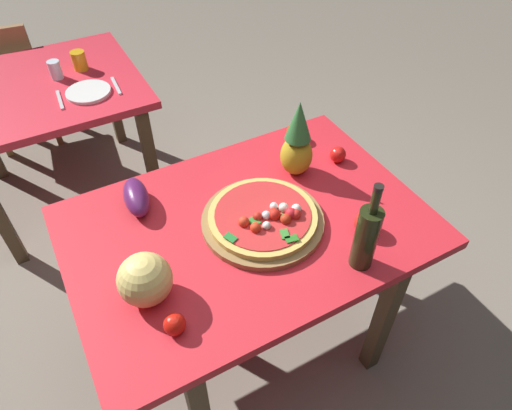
% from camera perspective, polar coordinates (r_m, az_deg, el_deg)
% --- Properties ---
extents(ground_plane, '(10.00, 10.00, 0.00)m').
position_cam_1_polar(ground_plane, '(2.27, -0.78, -15.28)').
color(ground_plane, gray).
extents(display_table, '(1.29, 0.89, 0.75)m').
position_cam_1_polar(display_table, '(1.73, -1.00, -4.29)').
color(display_table, '#4F3B26').
rests_on(display_table, ground_plane).
extents(background_table, '(0.99, 0.89, 0.75)m').
position_cam_1_polar(background_table, '(2.72, -24.63, 11.49)').
color(background_table, '#4F3B26').
rests_on(background_table, ground_plane).
extents(dining_chair, '(0.44, 0.44, 0.85)m').
position_cam_1_polar(dining_chair, '(3.39, -28.29, 13.52)').
color(dining_chair, olive).
rests_on(dining_chair, ground_plane).
extents(pizza_board, '(0.44, 0.44, 0.02)m').
position_cam_1_polar(pizza_board, '(1.65, 0.83, -1.99)').
color(pizza_board, olive).
rests_on(pizza_board, display_table).
extents(pizza, '(0.39, 0.39, 0.06)m').
position_cam_1_polar(pizza, '(1.63, 1.07, -1.40)').
color(pizza, '#D1B657').
rests_on(pizza, pizza_board).
extents(wine_bottle, '(0.08, 0.08, 0.35)m').
position_cam_1_polar(wine_bottle, '(1.49, 13.54, -3.83)').
color(wine_bottle, black).
rests_on(wine_bottle, display_table).
extents(pineapple_left, '(0.13, 0.13, 0.33)m').
position_cam_1_polar(pineapple_left, '(1.79, 5.15, 7.72)').
color(pineapple_left, gold).
rests_on(pineapple_left, display_table).
extents(melon, '(0.17, 0.17, 0.17)m').
position_cam_1_polar(melon, '(1.44, -13.63, -8.98)').
color(melon, '#E3C96D').
rests_on(melon, display_table).
extents(bell_pepper, '(0.08, 0.08, 0.09)m').
position_cam_1_polar(bell_pepper, '(1.65, 13.52, -2.15)').
color(bell_pepper, red).
rests_on(bell_pepper, display_table).
extents(eggplant, '(0.12, 0.21, 0.09)m').
position_cam_1_polar(eggplant, '(1.75, -14.66, 0.97)').
color(eggplant, '#531C53').
rests_on(eggplant, display_table).
extents(tomato_by_bottle, '(0.07, 0.07, 0.07)m').
position_cam_1_polar(tomato_by_bottle, '(1.39, -10.08, -14.38)').
color(tomato_by_bottle, red).
rests_on(tomato_by_bottle, display_table).
extents(tomato_beside_pepper, '(0.07, 0.07, 0.07)m').
position_cam_1_polar(tomato_beside_pepper, '(1.93, 10.13, 6.19)').
color(tomato_beside_pepper, red).
rests_on(tomato_beside_pepper, display_table).
extents(tomato_near_board, '(0.08, 0.08, 0.08)m').
position_cam_1_polar(tomato_near_board, '(2.03, 4.85, 9.04)').
color(tomato_near_board, red).
rests_on(tomato_near_board, display_table).
extents(drinking_glass_juice, '(0.07, 0.07, 0.10)m').
position_cam_1_polar(drinking_glass_juice, '(2.72, -21.10, 16.40)').
color(drinking_glass_juice, gold).
rests_on(drinking_glass_juice, background_table).
extents(drinking_glass_water, '(0.06, 0.06, 0.09)m').
position_cam_1_polar(drinking_glass_water, '(2.68, -23.67, 15.14)').
color(drinking_glass_water, silver).
rests_on(drinking_glass_water, background_table).
extents(dinner_plate, '(0.22, 0.22, 0.02)m').
position_cam_1_polar(dinner_plate, '(2.50, -20.11, 13.05)').
color(dinner_plate, white).
rests_on(dinner_plate, background_table).
extents(fork_utensil, '(0.03, 0.18, 0.01)m').
position_cam_1_polar(fork_utensil, '(2.49, -23.18, 11.91)').
color(fork_utensil, silver).
rests_on(fork_utensil, background_table).
extents(knife_utensil, '(0.03, 0.18, 0.01)m').
position_cam_1_polar(knife_utensil, '(2.52, -16.99, 13.99)').
color(knife_utensil, silver).
rests_on(knife_utensil, background_table).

